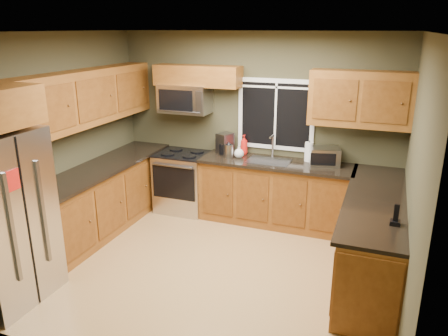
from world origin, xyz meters
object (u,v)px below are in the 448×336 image
Objects in this scene: microwave at (185,99)px; toaster_oven at (325,157)px; soap_bottle_c at (239,152)px; coffee_maker at (225,144)px; paper_towel_roll at (309,152)px; cordless_phone at (396,219)px; kettle at (229,150)px; soap_bottle_a at (244,145)px; range at (183,181)px; refrigerator at (0,219)px.

microwave reaches higher than toaster_oven.
soap_bottle_c is at bearing -176.89° from toaster_oven.
coffee_maker is (0.62, 0.03, -0.65)m from microwave.
cordless_phone is at bearing -57.12° from paper_towel_roll.
kettle is 1.14m from paper_towel_roll.
microwave is at bearing -174.06° from soap_bottle_a.
soap_bottle_c is (0.27, -0.14, -0.05)m from coffee_maker.
toaster_oven reaches higher than kettle.
paper_towel_roll reaches higher than range.
toaster_oven is at bearing -2.79° from coffee_maker.
soap_bottle_c is at bearing -92.37° from soap_bottle_a.
cordless_phone is (3.03, -1.72, -0.73)m from microwave.
soap_bottle_a reaches higher than soap_bottle_c.
refrigerator reaches higher than paper_towel_roll.
cordless_phone is at bearing -29.57° from microwave.
range is at bearing -173.58° from paper_towel_roll.
cordless_phone is (3.72, 1.19, 0.10)m from refrigerator.
cordless_phone is at bearing -34.34° from kettle.
toaster_oven is (2.11, 0.10, 0.59)m from range.
kettle is at bearing -55.71° from coffee_maker.
paper_towel_roll is at bearing 10.47° from soap_bottle_c.
range is 1.27m from microwave.
soap_bottle_a is at bearing 12.27° from coffee_maker.
coffee_maker is 1.05× the size of soap_bottle_a.
cordless_phone reaches higher than soap_bottle_c.
soap_bottle_c is at bearing -6.72° from microwave.
cordless_phone reaches higher than range.
microwave is 3.17× the size of kettle.
soap_bottle_a is at bearing 178.81° from paper_towel_roll.
soap_bottle_c is at bearing 24.49° from kettle.
paper_towel_roll is at bearing 6.42° from range.
coffee_maker is 1.27× the size of kettle.
refrigerator is at bearing -103.34° from microwave.
microwave is 0.90m from coffee_maker.
paper_towel_roll is at bearing 12.31° from kettle.
paper_towel_roll is 0.97m from soap_bottle_a.
kettle is (0.76, -0.03, 0.58)m from range.
coffee_maker is 1.01× the size of paper_towel_roll.
kettle is 0.83× the size of soap_bottle_a.
coffee_maker is at bearing 143.95° from cordless_phone.
range is at bearing 152.42° from cordless_phone.
coffee_maker reaches higher than paper_towel_roll.
kettle is at bearing 145.66° from cordless_phone.
coffee_maker reaches higher than soap_bottle_c.
microwave reaches higher than paper_towel_roll.
range is at bearing 177.59° from kettle.
kettle is (-1.35, -0.13, -0.01)m from toaster_oven.
microwave is at bearing 90.02° from range.
paper_towel_roll is (-0.24, 0.11, 0.01)m from toaster_oven.
coffee_maker reaches higher than range.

